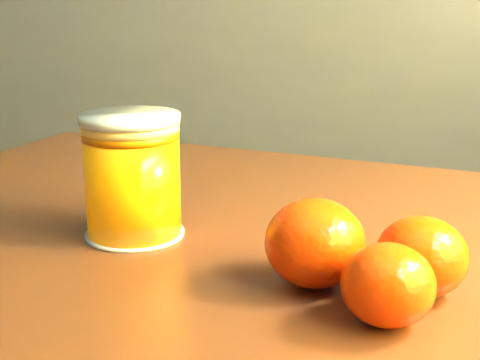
# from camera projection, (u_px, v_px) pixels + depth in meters

# --- Properties ---
(table) EXTENTS (1.04, 0.82, 0.70)m
(table) POSITION_uv_depth(u_px,v_px,m) (283.00, 349.00, 0.57)
(table) COLOR #592B16
(table) RESTS_ON ground
(juice_glass) EXTENTS (0.08, 0.08, 0.11)m
(juice_glass) POSITION_uv_depth(u_px,v_px,m) (133.00, 177.00, 0.57)
(juice_glass) COLOR orange
(juice_glass) RESTS_ON table
(orange_front) EXTENTS (0.09, 0.09, 0.06)m
(orange_front) POSITION_uv_depth(u_px,v_px,m) (315.00, 243.00, 0.48)
(orange_front) COLOR #FE3905
(orange_front) RESTS_ON table
(orange_back) EXTENTS (0.08, 0.08, 0.06)m
(orange_back) POSITION_uv_depth(u_px,v_px,m) (422.00, 256.00, 0.46)
(orange_back) COLOR #FE3905
(orange_back) RESTS_ON table
(orange_extra) EXTENTS (0.08, 0.08, 0.05)m
(orange_extra) POSITION_uv_depth(u_px,v_px,m) (388.00, 285.00, 0.42)
(orange_extra) COLOR #FE3905
(orange_extra) RESTS_ON table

